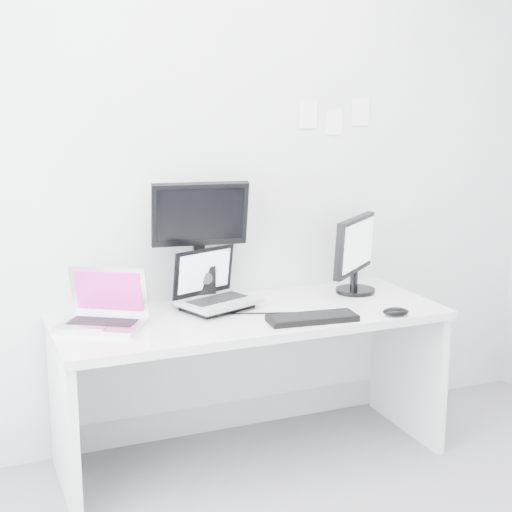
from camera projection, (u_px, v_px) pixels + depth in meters
name	position (u px, v px, depth m)	size (l,w,h in m)	color
back_wall	(224.00, 171.00, 3.69)	(3.60, 3.60, 0.00)	silver
desk	(250.00, 387.00, 3.59)	(1.80, 0.70, 0.73)	silver
macbook	(100.00, 298.00, 3.25)	(0.35, 0.26, 0.26)	#B4B4B9
speaker	(204.00, 284.00, 3.66)	(0.09, 0.09, 0.18)	black
dell_laptop	(219.00, 280.00, 3.52)	(0.35, 0.27, 0.29)	#A0A2A7
rear_monitor	(200.00, 242.00, 3.57)	(0.45, 0.16, 0.61)	black
samsung_monitor	(356.00, 254.00, 3.82)	(0.44, 0.20, 0.40)	black
keyboard	(312.00, 318.00, 3.37)	(0.40, 0.14, 0.03)	black
mouse	(396.00, 312.00, 3.45)	(0.12, 0.08, 0.04)	black
wall_note_0	(308.00, 114.00, 3.80)	(0.10, 0.00, 0.14)	white
wall_note_1	(334.00, 122.00, 3.86)	(0.09, 0.00, 0.13)	white
wall_note_2	(360.00, 112.00, 3.91)	(0.10, 0.00, 0.14)	white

